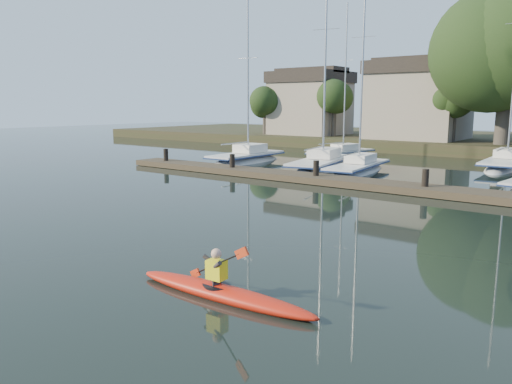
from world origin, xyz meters
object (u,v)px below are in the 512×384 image
Objects in this scene: dock at (366,184)px; sailboat_5 at (341,159)px; sailboat_2 at (357,175)px; sailboat_6 at (505,170)px; kayak at (221,290)px; sailboat_1 at (321,172)px; sailboat_0 at (246,165)px.

dock is 15.16m from sailboat_5.
sailboat_2 is 10.99m from sailboat_6.
dock is (-3.88, 15.67, 0.02)m from kayak.
sailboat_5 is at bearing -177.56° from sailboat_6.
dock is at bearing -45.44° from sailboat_5.
sailboat_1 reaches higher than kayak.
dock is at bearing -24.54° from sailboat_0.
sailboat_1 is 12.71m from sailboat_6.
sailboat_6 is at bearing 45.65° from sailboat_2.
sailboat_0 is 1.00× the size of sailboat_5.
sailboat_6 is (9.49, 8.44, 0.02)m from sailboat_1.
sailboat_5 reaches higher than kayak.
sailboat_0 is at bearing 156.63° from dock.
sailboat_0 is (-15.91, 20.86, -0.40)m from kayak.
dock is 14.16m from sailboat_6.
dock is at bearing -65.69° from sailboat_2.
sailboat_6 is (15.89, 8.42, 0.03)m from sailboat_0.
sailboat_6 is at bearing 87.40° from kayak.
kayak is at bearing -76.87° from sailboat_1.
sailboat_1 is (-9.51, 20.83, -0.40)m from kayak.
sailboat_0 is at bearing 172.44° from sailboat_2.
sailboat_2 is at bearing -44.11° from sailboat_5.
sailboat_1 is 0.95× the size of sailboat_6.
dock is at bearing -107.45° from sailboat_6.
sailboat_6 reaches higher than kayak.
sailboat_1 is at bearing -139.93° from sailboat_6.
sailboat_2 is at bearing -15.52° from sailboat_1.
sailboat_6 reaches higher than sailboat_0.
sailboat_6 is at bearing 15.93° from sailboat_5.
sailboat_2 is (-2.93, 4.97, -0.38)m from dock.
kayak is at bearing -55.10° from sailboat_5.
kayak is 26.24m from sailboat_0.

